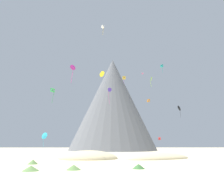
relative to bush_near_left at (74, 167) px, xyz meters
The scene contains 21 objects.
ground_plane 9.03m from the bush_near_left, ahead, with size 400.00×400.00×0.00m, color beige.
dune_foreground_left 24.09m from the bush_near_left, 89.82° to the left, with size 15.58×12.22×4.31m, color beige.
dune_foreground_right 30.17m from the bush_near_left, 52.20° to the left, with size 19.79×8.04×2.97m, color beige.
bush_near_left is the anchor object (origin of this frame).
bush_near_right 13.22m from the bush_near_left, 134.89° to the left, with size 2.00×2.00×0.88m, color #668C4C.
bush_mid_center 6.14m from the bush_near_left, 169.04° to the right, with size 2.45×2.45×0.75m, color #668C4C.
bush_far_left 10.11m from the bush_near_left, ahead, with size 2.05×2.05×0.76m, color #386633.
rock_massif 102.89m from the bush_near_left, 84.87° to the left, with size 75.25×75.25×58.71m.
kite_orange_mid 68.82m from the bush_near_left, 68.38° to the left, with size 1.41×1.37×1.35m.
kite_green_mid 33.32m from the bush_near_left, 113.06° to the left, with size 1.38×1.37×4.53m.
kite_lime_mid 40.97m from the bush_near_left, 56.75° to the left, with size 0.75×1.02×3.27m.
kite_indigo_mid 42.91m from the bush_near_left, 81.06° to the left, with size 1.59×1.21×5.83m.
kite_yellow_high 48.13m from the bush_near_left, 85.49° to the left, with size 2.10×1.96×2.35m.
kite_white_high 48.34m from the bush_near_left, 82.73° to the left, with size 1.05×1.05×3.26m.
kite_magenta_mid 31.36m from the bush_near_left, 102.26° to the left, with size 1.64×1.48×5.42m.
kite_cyan_low 47.47m from the bush_near_left, 111.83° to the left, with size 2.56×1.80×5.07m.
kite_teal_high 52.42m from the bush_near_left, 55.64° to the left, with size 1.01×0.97×2.99m.
kite_pink_high 69.20m from the bush_near_left, 69.60° to the left, with size 0.90×0.32×0.86m.
kite_red_low 64.76m from the bush_near_left, 64.70° to the left, with size 1.24×1.27×1.12m.
kite_black_mid 66.64m from the bush_near_left, 56.33° to the left, with size 2.27×2.24×5.06m.
kite_gold_high 67.43m from the bush_near_left, 77.64° to the left, with size 1.44×1.55×3.50m.
Camera 1 is at (-3.93, -34.76, 3.81)m, focal length 33.72 mm.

